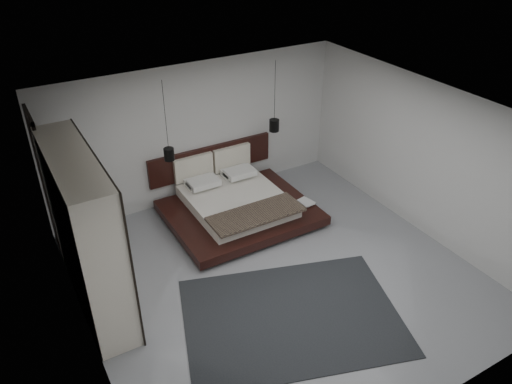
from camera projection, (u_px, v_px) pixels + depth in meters
floor at (278, 275)px, 8.25m from camera, size 6.00×6.00×0.00m
ceiling at (282, 117)px, 6.81m from camera, size 6.00×6.00×0.00m
wall_back at (198, 133)px, 9.75m from camera, size 6.00×0.00×6.00m
wall_front at (431, 334)px, 5.30m from camera, size 6.00×0.00×6.00m
wall_left at (78, 268)px, 6.24m from camera, size 0.00×6.00×6.00m
wall_right at (423, 158)px, 8.82m from camera, size 0.00×6.00×6.00m
lattice_screen at (47, 188)px, 8.13m from camera, size 0.05×0.90×2.60m
bed at (236, 203)px, 9.63m from camera, size 2.68×2.35×1.06m
book_lower at (302, 204)px, 9.63m from camera, size 0.29×0.36×0.03m
book_upper at (302, 204)px, 9.59m from camera, size 0.22×0.30×0.02m
pendant_left at (169, 154)px, 8.86m from camera, size 0.19×0.19×1.48m
pendant_right at (274, 125)px, 9.77m from camera, size 0.19×0.19×1.40m
wardrobe at (86, 234)px, 7.13m from camera, size 0.60×2.54×2.49m
rug at (291, 316)px, 7.44m from camera, size 3.71×3.13×0.01m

